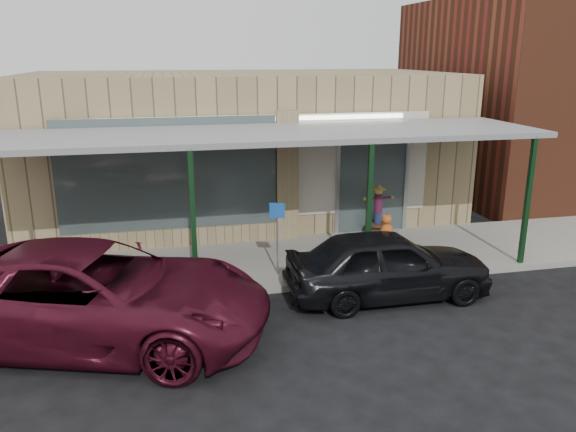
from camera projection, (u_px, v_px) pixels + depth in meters
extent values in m
plane|color=black|center=(310.00, 339.00, 9.67)|extent=(120.00, 120.00, 0.00)
cube|color=gray|center=(271.00, 262.00, 13.02)|extent=(40.00, 3.20, 0.15)
cube|color=#9E8660|center=(242.00, 145.00, 16.77)|extent=(12.00, 6.00, 4.20)
cube|color=#455354|center=(169.00, 176.00, 13.42)|extent=(5.20, 0.06, 2.80)
cube|color=#455354|center=(372.00, 181.00, 14.73)|extent=(1.80, 0.06, 2.80)
cube|color=#9E8660|center=(287.00, 179.00, 14.12)|extent=(0.55, 0.30, 3.40)
cube|color=#9E8660|center=(173.00, 237.00, 13.90)|extent=(5.20, 0.30, 0.50)
cube|color=beige|center=(259.00, 168.00, 13.96)|extent=(9.00, 0.02, 2.60)
cube|color=white|center=(258.00, 119.00, 13.59)|extent=(7.50, 0.03, 0.10)
cube|color=gray|center=(270.00, 134.00, 12.19)|extent=(12.00, 3.00, 0.12)
cube|color=black|center=(193.00, 224.00, 10.88)|extent=(0.10, 0.10, 2.95)
cube|color=black|center=(369.00, 213.00, 11.62)|extent=(0.10, 0.10, 2.95)
cube|color=black|center=(527.00, 203.00, 12.39)|extent=(0.10, 0.10, 2.95)
cylinder|color=#4D331E|center=(377.00, 229.00, 14.62)|extent=(0.55, 0.55, 0.35)
cylinder|color=navy|center=(378.00, 218.00, 14.53)|extent=(0.20, 0.20, 0.26)
cylinder|color=maroon|center=(378.00, 204.00, 14.43)|extent=(0.22, 0.22, 0.48)
sphere|color=#B39545|center=(379.00, 191.00, 14.34)|extent=(0.19, 0.19, 0.19)
cone|color=#B39545|center=(379.00, 187.00, 14.30)|extent=(0.32, 0.32, 0.12)
cylinder|color=#4D331E|center=(71.00, 262.00, 12.31)|extent=(0.54, 0.54, 0.35)
ellipsoid|color=#F85B0F|center=(70.00, 250.00, 12.23)|extent=(0.28, 0.28, 0.23)
cylinder|color=#4C471E|center=(69.00, 244.00, 12.19)|extent=(0.04, 0.04, 0.05)
cylinder|color=gray|center=(277.00, 246.00, 11.99)|extent=(0.04, 0.04, 1.25)
cube|color=blue|center=(277.00, 210.00, 11.77)|extent=(0.32, 0.12, 0.33)
imported|color=black|center=(388.00, 264.00, 11.15)|extent=(4.09, 1.65, 1.39)
ellipsoid|color=#CB6223|center=(387.00, 232.00, 11.91)|extent=(0.29, 0.24, 0.37)
sphere|color=#CB6223|center=(387.00, 220.00, 11.88)|extent=(0.21, 0.21, 0.21)
cylinder|color=#186D1B|center=(387.00, 225.00, 11.87)|extent=(0.14, 0.14, 0.02)
imported|color=#4C0F20|center=(92.00, 295.00, 9.42)|extent=(6.53, 4.42, 1.66)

